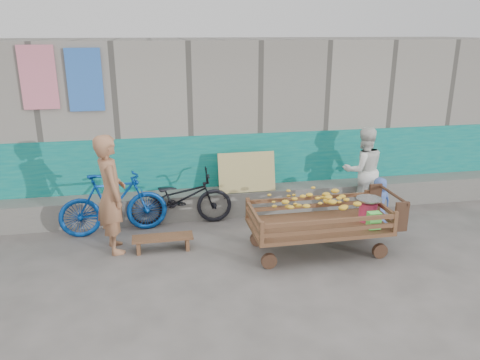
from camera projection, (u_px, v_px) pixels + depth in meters
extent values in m
plane|color=#504C48|center=(258.00, 278.00, 6.27)|extent=(80.00, 80.00, 0.00)
cube|color=gray|center=(214.00, 115.00, 9.64)|extent=(12.00, 3.00, 3.00)
cube|color=#057377|center=(227.00, 173.00, 8.47)|extent=(12.00, 0.03, 1.40)
cube|color=#62615B|center=(229.00, 202.00, 8.40)|extent=(12.00, 0.50, 0.45)
cube|color=tan|center=(247.00, 172.00, 8.15)|extent=(1.00, 0.19, 0.68)
cube|color=pink|center=(38.00, 78.00, 7.37)|extent=(0.55, 0.03, 1.00)
cube|color=blue|center=(85.00, 80.00, 7.51)|extent=(0.55, 0.03, 1.00)
cube|color=brown|center=(318.00, 226.00, 6.89)|extent=(1.99, 1.00, 0.06)
cylinder|color=#392718|center=(269.00, 261.00, 6.49)|extent=(0.22, 0.07, 0.22)
cube|color=brown|center=(262.00, 233.00, 6.22)|extent=(0.06, 0.06, 0.31)
cylinder|color=#392718|center=(257.00, 239.00, 7.17)|extent=(0.22, 0.07, 0.22)
cube|color=brown|center=(248.00, 208.00, 7.09)|extent=(0.06, 0.06, 0.31)
cylinder|color=#392718|center=(380.00, 251.00, 6.79)|extent=(0.22, 0.07, 0.22)
cube|color=brown|center=(395.00, 222.00, 6.57)|extent=(0.06, 0.06, 0.31)
cylinder|color=#392718|center=(358.00, 231.00, 7.47)|extent=(0.22, 0.07, 0.22)
cube|color=brown|center=(366.00, 199.00, 7.44)|extent=(0.06, 0.06, 0.31)
cube|color=brown|center=(330.00, 230.00, 6.41)|extent=(1.93, 0.04, 0.06)
cube|color=brown|center=(331.00, 221.00, 6.37)|extent=(1.93, 0.04, 0.06)
cube|color=brown|center=(308.00, 206.00, 7.28)|extent=(1.93, 0.04, 0.06)
cube|color=brown|center=(308.00, 198.00, 7.24)|extent=(1.93, 0.04, 0.06)
cube|color=brown|center=(254.00, 222.00, 6.67)|extent=(0.04, 0.93, 0.06)
cube|color=brown|center=(254.00, 213.00, 6.63)|extent=(0.04, 0.93, 0.06)
cube|color=brown|center=(379.00, 213.00, 7.02)|extent=(0.04, 0.93, 0.06)
cube|color=brown|center=(380.00, 204.00, 6.98)|extent=(0.04, 0.93, 0.06)
cylinder|color=#392718|center=(393.00, 194.00, 6.97)|extent=(0.04, 0.89, 0.04)
cube|color=#392718|center=(375.00, 197.00, 7.39)|extent=(0.20, 0.04, 0.44)
cube|color=#392718|center=(401.00, 217.00, 6.63)|extent=(0.20, 0.04, 0.44)
ellipsoid|color=yellow|center=(312.00, 209.00, 6.78)|extent=(1.44, 0.77, 0.49)
cylinder|color=#EF3569|center=(368.00, 211.00, 6.97)|extent=(0.27, 0.27, 0.29)
cylinder|color=silver|center=(369.00, 202.00, 6.92)|extent=(0.03, 0.03, 0.07)
cylinder|color=silver|center=(369.00, 199.00, 6.91)|extent=(0.38, 0.38, 0.02)
cube|color=#5DF456|center=(374.00, 220.00, 6.68)|extent=(0.18, 0.13, 0.24)
cube|color=brown|center=(163.00, 237.00, 7.00)|extent=(0.90, 0.27, 0.04)
cube|color=brown|center=(139.00, 246.00, 6.97)|extent=(0.05, 0.25, 0.18)
cube|color=brown|center=(187.00, 243.00, 7.10)|extent=(0.05, 0.25, 0.18)
imported|color=#A06B4A|center=(111.00, 194.00, 6.81)|extent=(0.57, 0.73, 1.78)
imported|color=white|center=(363.00, 170.00, 8.36)|extent=(0.76, 0.59, 1.55)
imported|color=#4A69BD|center=(379.00, 202.00, 7.83)|extent=(0.42, 0.29, 0.84)
imported|color=black|center=(180.00, 198.00, 7.89)|extent=(1.76, 0.65, 0.92)
imported|color=#0C419F|center=(113.00, 204.00, 7.49)|extent=(1.75, 0.68, 1.02)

